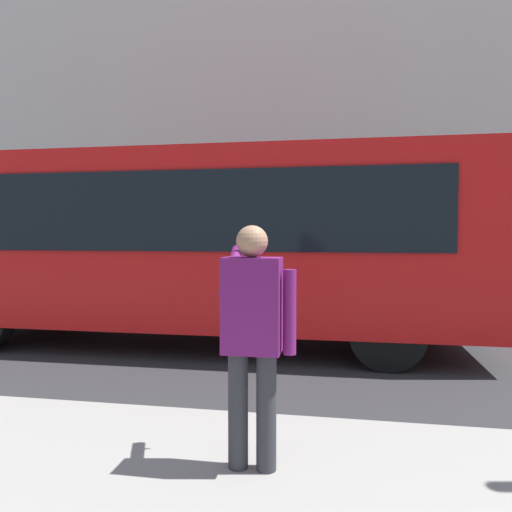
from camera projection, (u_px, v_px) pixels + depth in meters
The scene contains 4 objects.
ground_plane at pixel (281, 343), 7.95m from camera, with size 60.00×60.00×0.00m, color #2B2B2D.
building_facade_far at pixel (311, 91), 14.36m from camera, with size 28.00×1.55×12.00m.
red_bus at pixel (190, 240), 7.90m from camera, with size 9.05×2.54×3.08m.
pedestrian_photographer at pixel (253, 328), 3.37m from camera, with size 0.53×0.52×1.70m.
Camera 1 is at (-0.99, 7.83, 1.79)m, focal length 34.22 mm.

